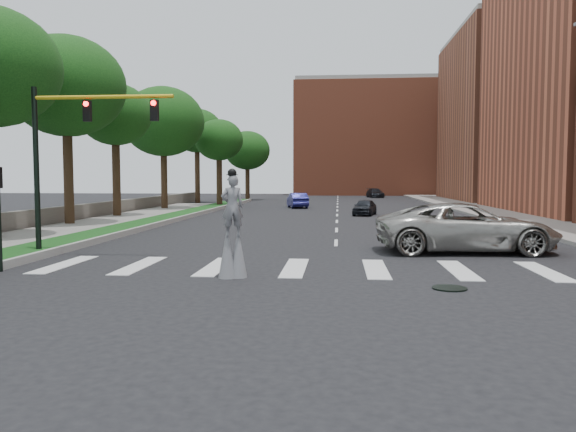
{
  "coord_description": "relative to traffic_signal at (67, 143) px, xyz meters",
  "views": [
    {
      "loc": [
        0.09,
        -16.79,
        2.92
      ],
      "look_at": [
        -1.48,
        0.62,
        1.7
      ],
      "focal_mm": 35.0,
      "sensor_mm": 36.0,
      "label": 1
    }
  ],
  "objects": [
    {
      "name": "traffic_signal",
      "position": [
        0.0,
        0.0,
        0.0
      ],
      "size": [
        5.3,
        0.23,
        6.2
      ],
      "color": "black",
      "rests_on": "ground"
    },
    {
      "name": "tree_3",
      "position": [
        -5.84,
        18.82,
        3.09
      ],
      "size": [
        5.1,
        5.1,
        9.48
      ],
      "color": "black",
      "rests_on": "ground"
    },
    {
      "name": "stilt_performer",
      "position": [
        6.83,
        -3.88,
        -2.87
      ],
      "size": [
        0.82,
        0.63,
        3.16
      ],
      "rotation": [
        0.0,
        0.0,
        3.51
      ],
      "color": "black",
      "rests_on": "ground"
    },
    {
      "name": "tree_4",
      "position": [
        -5.36,
        28.27,
        3.55
      ],
      "size": [
        7.12,
        7.12,
        10.76
      ],
      "color": "black",
      "rests_on": "ground"
    },
    {
      "name": "tree_7",
      "position": [
        -1.59,
        50.4,
        2.06
      ],
      "size": [
        5.72,
        5.72,
        8.68
      ],
      "color": "black",
      "rests_on": "ground"
    },
    {
      "name": "tree_5",
      "position": [
        -5.92,
        42.14,
        3.86
      ],
      "size": [
        5.75,
        5.75,
        10.52
      ],
      "color": "black",
      "rests_on": "ground"
    },
    {
      "name": "car_near",
      "position": [
        11.88,
        23.21,
        -3.53
      ],
      "size": [
        2.2,
        3.85,
        1.23
      ],
      "primitive_type": "imported",
      "rotation": [
        0.0,
        0.0,
        -0.21
      ],
      "color": "black",
      "rests_on": "ground"
    },
    {
      "name": "building_far",
      "position": [
        31.78,
        51.0,
        5.85
      ],
      "size": [
        16.0,
        22.0,
        20.0
      ],
      "primitive_type": "cube",
      "color": "brown",
      "rests_on": "ground"
    },
    {
      "name": "median_curb",
      "position": [
        -0.67,
        17.0,
        -4.01
      ],
      "size": [
        0.2,
        60.0,
        0.28
      ],
      "primitive_type": "cube",
      "color": "#969691",
      "rests_on": "ground"
    },
    {
      "name": "ground_plane",
      "position": [
        9.78,
        -3.0,
        -4.15
      ],
      "size": [
        160.0,
        160.0,
        0.0
      ],
      "primitive_type": "plane",
      "color": "black",
      "rests_on": "ground"
    },
    {
      "name": "tree_2",
      "position": [
        -5.95,
        11.95,
        4.0
      ],
      "size": [
        6.86,
        6.86,
        11.1
      ],
      "color": "black",
      "rests_on": "ground"
    },
    {
      "name": "manhole",
      "position": [
        12.78,
        -5.0,
        -4.13
      ],
      "size": [
        0.9,
        0.9,
        0.04
      ],
      "primitive_type": "cylinder",
      "color": "black",
      "rests_on": "ground"
    },
    {
      "name": "stone_wall",
      "position": [
        -7.22,
        19.0,
        -3.6
      ],
      "size": [
        0.5,
        56.0,
        1.1
      ],
      "primitive_type": "cube",
      "color": "#5E5850",
      "rests_on": "ground"
    },
    {
      "name": "sidewalk_right",
      "position": [
        22.28,
        22.0,
        -4.06
      ],
      "size": [
        5.0,
        90.0,
        0.18
      ],
      "primitive_type": "cube",
      "color": "slate",
      "rests_on": "ground"
    },
    {
      "name": "car_far",
      "position": [
        15.01,
        59.98,
        -3.5
      ],
      "size": [
        2.62,
        4.75,
        1.3
      ],
      "primitive_type": "imported",
      "rotation": [
        0.0,
        0.0,
        0.18
      ],
      "color": "black",
      "rests_on": "ground"
    },
    {
      "name": "tree_6",
      "position": [
        -1.68,
        34.01,
        2.27
      ],
      "size": [
        4.68,
        4.68,
        8.48
      ],
      "color": "black",
      "rests_on": "ground"
    },
    {
      "name": "building_backdrop",
      "position": [
        15.78,
        75.0,
        4.85
      ],
      "size": [
        26.0,
        14.0,
        18.0
      ],
      "primitive_type": "cube",
      "color": "#AE5336",
      "rests_on": "ground"
    },
    {
      "name": "suv_crossing",
      "position": [
        14.84,
        2.45,
        -3.19
      ],
      "size": [
        7.06,
        3.56,
        1.91
      ],
      "primitive_type": "imported",
      "rotation": [
        0.0,
        0.0,
        1.63
      ],
      "color": "#A19F98",
      "rests_on": "ground"
    },
    {
      "name": "car_mid",
      "position": [
        6.01,
        33.03,
        -3.45
      ],
      "size": [
        2.44,
        4.5,
        1.41
      ],
      "primitive_type": "imported",
      "rotation": [
        0.0,
        0.0,
        3.38
      ],
      "color": "navy",
      "rests_on": "ground"
    },
    {
      "name": "sidewalk_left",
      "position": [
        -4.72,
        7.0,
        -4.06
      ],
      "size": [
        4.0,
        60.0,
        0.18
      ],
      "primitive_type": "cube",
      "color": "slate",
      "rests_on": "ground"
    },
    {
      "name": "grass_median",
      "position": [
        -1.72,
        17.0,
        -4.03
      ],
      "size": [
        2.0,
        60.0,
        0.25
      ],
      "primitive_type": "cube",
      "color": "#123F14",
      "rests_on": "ground"
    }
  ]
}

